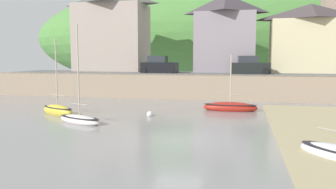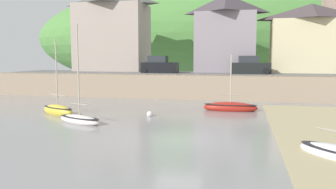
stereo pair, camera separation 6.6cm
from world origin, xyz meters
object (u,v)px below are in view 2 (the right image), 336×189
at_px(rowboat_small_beached, 80,119).
at_px(parked_car_by_wall, 250,66).
at_px(sailboat_blue_trim, 58,110).
at_px(sailboat_white_hull, 230,107).
at_px(waterfront_building_left, 112,30).
at_px(church_with_spire, 336,5).
at_px(waterfront_building_right, 310,38).
at_px(mooring_buoy, 150,114).
at_px(waterfront_building_centre, 226,33).
at_px(parked_car_near_slipway, 160,66).

bearing_deg(rowboat_small_beached, parked_car_by_wall, 81.51).
relative_size(sailboat_blue_trim, sailboat_white_hull, 1.25).
height_order(waterfront_building_left, church_with_spire, church_with_spire).
distance_m(sailboat_white_hull, parked_car_by_wall, 11.33).
height_order(waterfront_building_right, mooring_buoy, waterfront_building_right).
bearing_deg(waterfront_building_centre, waterfront_building_right, -0.00).
bearing_deg(sailboat_blue_trim, parked_car_near_slipway, 101.97).
height_order(sailboat_blue_trim, sailboat_white_hull, sailboat_blue_trim).
xyz_separation_m(church_with_spire, mooring_buoy, (-17.51, -23.07, -10.48)).
distance_m(waterfront_building_right, parked_car_by_wall, 8.76).
bearing_deg(waterfront_building_right, parked_car_near_slipway, -165.07).
bearing_deg(rowboat_small_beached, waterfront_building_left, 129.03).
height_order(waterfront_building_centre, waterfront_building_right, waterfront_building_centre).
bearing_deg(parked_car_near_slipway, sailboat_white_hull, -51.13).
relative_size(rowboat_small_beached, parked_car_near_slipway, 1.57).
relative_size(waterfront_building_left, sailboat_blue_trim, 1.82).
distance_m(parked_car_near_slipway, parked_car_by_wall, 10.08).
relative_size(sailboat_blue_trim, parked_car_near_slipway, 1.40).
bearing_deg(waterfront_building_left, rowboat_small_beached, -73.87).
bearing_deg(waterfront_building_left, sailboat_white_hull, -44.00).
height_order(parked_car_by_wall, mooring_buoy, parked_car_by_wall).
relative_size(waterfront_building_right, church_with_spire, 0.57).
height_order(waterfront_building_left, rowboat_small_beached, waterfront_building_left).
distance_m(waterfront_building_left, church_with_spire, 28.22).
height_order(waterfront_building_right, parked_car_by_wall, waterfront_building_right).
height_order(rowboat_small_beached, parked_car_near_slipway, rowboat_small_beached).
relative_size(waterfront_building_centre, church_with_spire, 0.58).
xyz_separation_m(waterfront_building_left, parked_car_by_wall, (17.50, -4.50, -4.54)).
bearing_deg(waterfront_building_centre, sailboat_white_hull, -85.35).
relative_size(waterfront_building_right, mooring_buoy, 19.96).
height_order(waterfront_building_left, waterfront_building_right, waterfront_building_left).
height_order(waterfront_building_centre, mooring_buoy, waterfront_building_centre).
xyz_separation_m(parked_car_near_slipway, parked_car_by_wall, (10.08, 0.00, 0.00)).
bearing_deg(sailboat_white_hull, parked_car_near_slipway, 127.74).
relative_size(parked_car_by_wall, mooring_buoy, 9.39).
xyz_separation_m(sailboat_blue_trim, parked_car_near_slipway, (4.04, 15.31, 2.88)).
height_order(waterfront_building_centre, sailboat_white_hull, waterfront_building_centre).
bearing_deg(parked_car_by_wall, waterfront_building_left, 160.47).
xyz_separation_m(sailboat_white_hull, parked_car_by_wall, (1.63, 10.83, 2.92)).
height_order(waterfront_building_centre, rowboat_small_beached, waterfront_building_centre).
height_order(sailboat_white_hull, parked_car_by_wall, sailboat_white_hull).
relative_size(rowboat_small_beached, mooring_buoy, 14.39).
xyz_separation_m(parked_car_near_slipway, mooring_buoy, (2.85, -14.57, -3.07)).
bearing_deg(sailboat_blue_trim, parked_car_by_wall, 74.08).
bearing_deg(sailboat_white_hull, rowboat_small_beached, -142.69).
height_order(waterfront_building_left, parked_car_by_wall, waterfront_building_left).
height_order(church_with_spire, mooring_buoy, church_with_spire).
bearing_deg(parked_car_near_slipway, waterfront_building_left, 149.72).
xyz_separation_m(rowboat_small_beached, mooring_buoy, (3.77, 3.44, -0.13)).
bearing_deg(waterfront_building_right, sailboat_blue_trim, -136.55).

